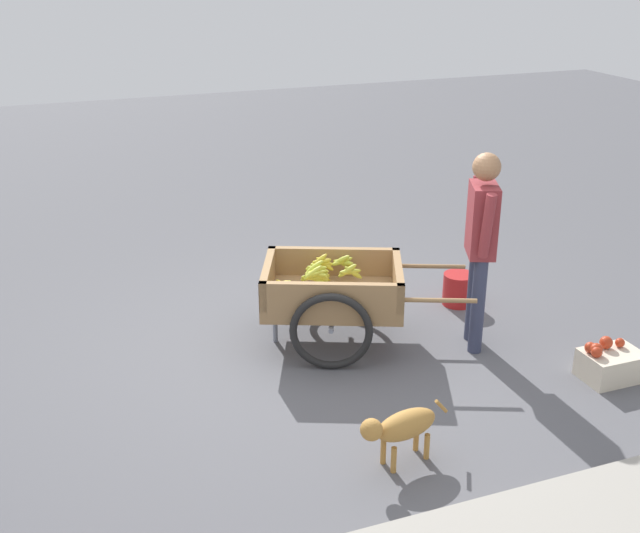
% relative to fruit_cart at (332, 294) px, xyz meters
% --- Properties ---
extents(ground_plane, '(24.00, 24.00, 0.00)m').
position_rel_fruit_cart_xyz_m(ground_plane, '(0.26, 0.23, -0.44)').
color(ground_plane, '#56565B').
extents(fruit_cart, '(1.81, 1.34, 0.71)m').
position_rel_fruit_cart_xyz_m(fruit_cart, '(0.00, 0.00, 0.00)').
color(fruit_cart, '#937047').
rests_on(fruit_cart, ground).
extents(vendor_person, '(0.32, 0.55, 1.61)m').
position_rel_fruit_cart_xyz_m(vendor_person, '(-1.07, 0.45, 0.52)').
color(vendor_person, '#333851').
rests_on(vendor_person, ground).
extents(dog, '(0.66, 0.27, 0.40)m').
position_rel_fruit_cart_xyz_m(dog, '(0.19, 1.68, -0.17)').
color(dog, '#AD7A38').
rests_on(dog, ground).
extents(plastic_bucket, '(0.28, 0.28, 0.29)m').
position_rel_fruit_cart_xyz_m(plastic_bucket, '(-1.35, -0.29, -0.29)').
color(plastic_bucket, '#B21E1E').
rests_on(plastic_bucket, ground).
extents(apple_crate, '(0.44, 0.32, 0.32)m').
position_rel_fruit_cart_xyz_m(apple_crate, '(-1.75, 1.28, -0.31)').
color(apple_crate, beige).
rests_on(apple_crate, ground).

